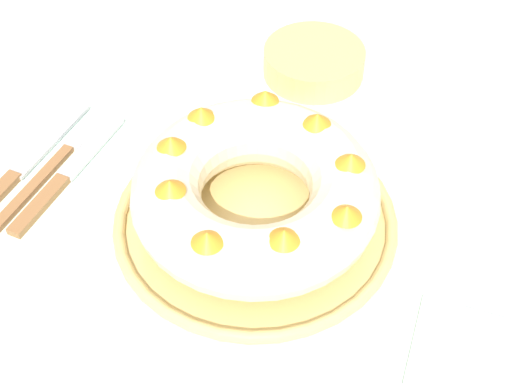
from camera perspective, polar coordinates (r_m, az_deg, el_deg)
dining_table at (r=0.80m, az=0.50°, el=-5.73°), size 1.41×1.15×0.76m
serving_dish at (r=0.72m, az=0.00°, el=-2.36°), size 0.29×0.29×0.02m
bundt_cake at (r=0.68m, az=0.00°, el=0.05°), size 0.24×0.24×0.08m
fork at (r=0.81m, az=-15.90°, el=2.10°), size 0.02×0.21×0.01m
serving_knife at (r=0.81m, az=-18.82°, el=1.16°), size 0.02×0.24×0.01m
cake_knife at (r=0.79m, az=-15.26°, el=0.93°), size 0.02×0.19×0.01m
side_bowl at (r=0.90m, az=4.65°, el=10.34°), size 0.13×0.13×0.04m
napkin at (r=0.67m, az=18.60°, el=-12.99°), size 0.15×0.11×0.00m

